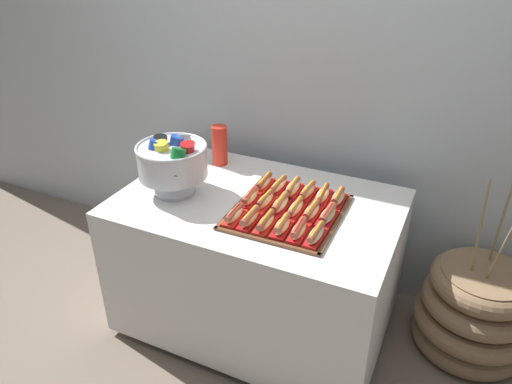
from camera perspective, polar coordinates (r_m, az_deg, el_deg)
name	(u,v)px	position (r m, az deg, el deg)	size (l,w,h in m)	color
ground_plane	(258,318)	(2.75, 0.22, -14.70)	(10.00, 10.00, 0.00)	#7A6B5B
back_wall	(307,57)	(2.61, 5.99, 15.58)	(6.00, 0.10, 2.60)	#B2BCC1
buffet_table	(258,261)	(2.49, 0.24, -8.15)	(1.33, 0.87, 0.75)	white
floor_vase	(474,310)	(2.69, 24.35, -12.63)	(0.57, 0.57, 1.03)	#896B4C
serving_tray	(287,212)	(2.20, 3.73, -2.40)	(0.49, 0.53, 0.01)	brown
hot_dog_0	(234,215)	(2.12, -2.58, -2.75)	(0.07, 0.16, 0.06)	red
hot_dog_1	(250,219)	(2.09, -0.74, -3.16)	(0.06, 0.16, 0.06)	#B21414
hot_dog_2	(266,223)	(2.07, 1.15, -3.64)	(0.06, 0.16, 0.06)	red
hot_dog_3	(282,226)	(2.05, 3.08, -4.07)	(0.07, 0.16, 0.06)	#B21414
hot_dog_4	(299,231)	(2.03, 5.06, -4.56)	(0.07, 0.16, 0.06)	red
hot_dog_5	(316,235)	(2.01, 7.08, -5.06)	(0.06, 0.16, 0.06)	red
hot_dog_6	(250,198)	(2.25, -0.70, -0.71)	(0.07, 0.16, 0.06)	#B21414
hot_dog_7	(265,201)	(2.22, 1.05, -1.09)	(0.06, 0.17, 0.06)	red
hot_dog_8	(280,205)	(2.20, 2.84, -1.50)	(0.07, 0.18, 0.06)	#B21414
hot_dog_9	(295,209)	(2.18, 4.67, -1.97)	(0.06, 0.17, 0.06)	red
hot_dog_10	(311,212)	(2.16, 6.54, -2.36)	(0.07, 0.17, 0.06)	red
hot_dog_11	(328,216)	(2.14, 8.45, -2.77)	(0.07, 0.17, 0.06)	#B21414
hot_dog_12	(264,183)	(2.38, 0.97, 1.08)	(0.06, 0.17, 0.06)	red
hot_dog_13	(278,186)	(2.36, 2.64, 0.70)	(0.06, 0.18, 0.06)	#B21414
hot_dog_14	(293,189)	(2.33, 4.35, 0.41)	(0.08, 0.18, 0.06)	red
hot_dog_15	(307,192)	(2.31, 6.09, 0.01)	(0.07, 0.17, 0.06)	red
hot_dog_16	(322,196)	(2.30, 7.85, -0.42)	(0.08, 0.18, 0.06)	red
hot_dog_17	(338,198)	(2.28, 9.65, -0.72)	(0.07, 0.16, 0.06)	#B21414
punch_bowl	(172,160)	(2.33, -9.85, 3.76)	(0.34, 0.34, 0.29)	silver
cup_stack	(220,145)	(2.62, -4.33, 5.54)	(0.08, 0.08, 0.22)	red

